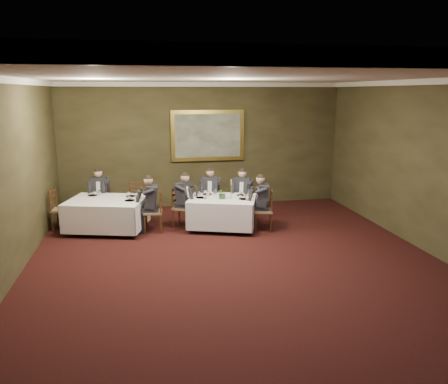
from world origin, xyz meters
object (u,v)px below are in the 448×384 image
object	(u,v)px
chair_main_endleft	(182,215)
diner_sec_endright	(153,211)
table_main	(222,210)
table_second	(107,212)
chair_sec_backright	(137,209)
candlestick	(231,191)
chair_main_backleft	(211,208)
diner_main_endleft	(183,207)
diner_sec_backleft	(101,200)
diner_main_backright	(243,201)
centerpiece	(222,193)
painting	(208,136)
chair_main_endright	(264,219)
chair_main_backright	(243,209)
chair_sec_backleft	(101,209)
chair_sec_endleft	(62,218)
chair_sec_endright	(154,220)
diner_main_backleft	(211,199)
diner_main_endright	(263,209)

from	to	relation	value
chair_main_endleft	diner_sec_endright	world-z (taller)	diner_sec_endright
table_main	table_second	world-z (taller)	same
chair_sec_backright	candlestick	xyz separation A→B (m)	(2.23, -1.16, 0.65)
table_second	chair_main_backleft	world-z (taller)	chair_main_backleft
diner_main_endleft	diner_sec_backleft	distance (m)	2.27
diner_main_backright	centerpiece	bearing A→B (deg)	77.24
diner_main_backright	painting	distance (m)	2.35
chair_main_endright	table_second	bearing A→B (deg)	93.78
table_main	chair_main_endleft	bearing A→B (deg)	161.40
chair_main_backright	chair_sec_backleft	bearing A→B (deg)	19.06
chair_sec_endleft	painting	bearing A→B (deg)	123.65
chair_main_backright	chair_sec_endright	distance (m)	2.37
chair_main_backleft	chair_sec_endright	world-z (taller)	same
diner_main_backleft	diner_sec_endright	world-z (taller)	same
chair_sec_backleft	chair_main_backleft	bearing A→B (deg)	-178.14
diner_sec_backleft	diner_main_backleft	bearing A→B (deg)	-178.14
diner_main_endleft	painting	world-z (taller)	painting
diner_main_backright	painting	world-z (taller)	painting
diner_sec_backleft	diner_sec_endright	size ratio (longest dim) A/B	1.00
diner_main_endright	diner_sec_backleft	distance (m)	4.23
diner_main_backleft	diner_main_endright	size ratio (longest dim) A/B	1.00
table_main	diner_main_backright	size ratio (longest dim) A/B	1.40
diner_main_endright	chair_sec_endright	distance (m)	2.62
diner_main_endleft	chair_sec_endleft	size ratio (longest dim) A/B	1.35
diner_main_backright	chair_sec_backleft	distance (m)	3.69
table_main	diner_sec_backleft	distance (m)	3.25
diner_main_endright	chair_sec_backright	size ratio (longest dim) A/B	1.35
table_second	diner_sec_endright	bearing A→B (deg)	-15.16
table_main	candlestick	distance (m)	0.53
chair_main_endright	chair_sec_backleft	bearing A→B (deg)	80.85
diner_main_endleft	diner_sec_endright	bearing A→B (deg)	-41.28
chair_main_backleft	diner_sec_endright	bearing A→B (deg)	46.73
diner_main_backleft	diner_main_endright	world-z (taller)	same
chair_sec_endleft	candlestick	xyz separation A→B (m)	(4.02, -0.69, 0.65)
diner_main_endright	diner_sec_endright	world-z (taller)	same
diner_main_backleft	chair_sec_endleft	distance (m)	3.68
diner_sec_backleft	candlestick	xyz separation A→B (m)	(3.16, -1.40, 0.43)
chair_main_endleft	diner_sec_backleft	size ratio (longest dim) A/B	0.74
diner_main_endright	painting	xyz separation A→B (m)	(-0.93, 2.61, 1.52)
chair_main_endright	diner_main_endright	xyz separation A→B (m)	(-0.01, 0.00, 0.23)
chair_sec_backleft	chair_main_endleft	bearing A→B (deg)	163.72
chair_sec_backright	chair_main_backright	bearing A→B (deg)	174.80
diner_main_backleft	chair_main_backright	bearing A→B (deg)	179.93
table_second	chair_main_endleft	distance (m)	1.79
diner_sec_backleft	centerpiece	world-z (taller)	diner_sec_backleft
centerpiece	chair_main_backright	bearing A→B (deg)	47.00
chair_sec_endleft	painting	xyz separation A→B (m)	(3.82, 1.66, 1.74)
diner_sec_endright	diner_main_endleft	bearing A→B (deg)	-65.15
diner_main_endright	table_main	bearing A→B (deg)	85.57
chair_sec_endright	chair_main_endleft	bearing A→B (deg)	-64.10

